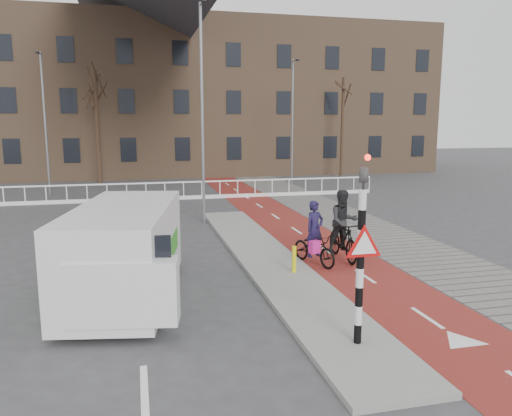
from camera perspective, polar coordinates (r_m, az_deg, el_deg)
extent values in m
plane|color=#38383A|center=(11.77, 9.99, -11.14)|extent=(120.00, 120.00, 0.00)
cube|color=maroon|center=(21.33, 2.97, -1.47)|extent=(2.50, 60.00, 0.01)
cube|color=slate|center=(22.28, 9.89, -1.12)|extent=(3.00, 60.00, 0.01)
cube|color=gray|center=(15.12, 1.45, -5.99)|extent=(1.80, 16.00, 0.12)
cylinder|color=black|center=(9.31, 11.80, -6.75)|extent=(0.14, 0.14, 2.88)
imported|color=black|center=(8.97, 12.22, 4.59)|extent=(0.13, 0.16, 0.80)
cylinder|color=#FF0C05|center=(8.83, 12.65, 5.67)|extent=(0.11, 0.02, 0.11)
cylinder|color=yellow|center=(13.69, 4.37, -5.86)|extent=(0.12, 0.12, 0.73)
imported|color=black|center=(14.88, 6.68, -4.62)|extent=(1.21, 1.92, 0.95)
imported|color=#1B1438|center=(14.74, 6.72, -2.38)|extent=(0.70, 0.58, 1.66)
cube|color=#C51B83|center=(14.30, 6.70, -4.44)|extent=(0.34, 0.28, 0.36)
imported|color=black|center=(15.47, 9.90, -3.64)|extent=(0.59, 2.03, 1.22)
imported|color=black|center=(15.34, 9.96, -1.51)|extent=(0.93, 0.73, 1.91)
cube|color=silver|center=(12.20, -14.76, -4.66)|extent=(3.01, 5.51, 2.09)
cube|color=green|center=(12.30, -19.67, -5.28)|extent=(0.63, 3.29, 0.55)
cube|color=green|center=(12.24, -9.79, -4.90)|extent=(0.63, 3.29, 0.55)
cube|color=black|center=(9.91, -15.07, -5.63)|extent=(1.86, 0.39, 0.90)
cylinder|color=black|center=(11.03, -21.04, -11.10)|extent=(0.39, 0.77, 0.73)
cylinder|color=black|center=(10.63, -11.72, -11.44)|extent=(0.39, 0.77, 0.73)
cylinder|color=black|center=(14.28, -16.70, -6.10)|extent=(0.39, 0.77, 0.73)
cylinder|color=black|center=(13.97, -9.56, -6.17)|extent=(0.39, 0.77, 0.73)
cube|color=silver|center=(27.24, -14.60, 2.71)|extent=(28.00, 0.08, 0.08)
cube|color=silver|center=(27.35, -14.52, 0.94)|extent=(28.00, 0.10, 0.20)
cube|color=#7F6047|center=(42.11, -11.84, 12.11)|extent=(46.00, 10.00, 12.00)
cylinder|color=black|center=(34.54, -17.67, 8.61)|extent=(0.30, 0.30, 7.43)
cylinder|color=black|center=(38.18, 9.82, 8.97)|extent=(0.21, 0.21, 7.39)
cylinder|color=slate|center=(20.58, -6.16, 10.33)|extent=(0.12, 0.12, 8.76)
cylinder|color=slate|center=(31.13, -22.95, 8.74)|extent=(0.12, 0.12, 8.01)
cylinder|color=slate|center=(33.55, 4.18, 9.65)|extent=(0.12, 0.12, 8.17)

